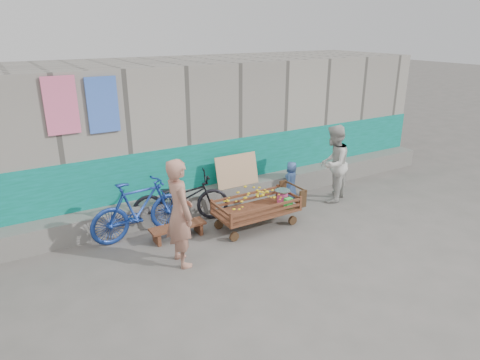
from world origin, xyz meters
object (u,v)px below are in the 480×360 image
banana_cart (255,203)px  bicycle_blue (139,209)px  woman (333,164)px  bicycle_dark (181,199)px  bench (178,229)px  vendor_man (180,213)px  child (291,180)px

banana_cart → bicycle_blue: bearing=159.1°
banana_cart → bicycle_blue: 2.19m
woman → bicycle_dark: (-3.36, 0.69, -0.36)m
bench → woman: size_ratio=0.60×
banana_cart → vendor_man: bearing=-164.2°
vendor_man → woman: size_ratio=1.05×
vendor_man → bench: bearing=-18.3°
vendor_man → bicycle_blue: (-0.27, 1.28, -0.35)m
bicycle_dark → bench: bearing=165.9°
bench → child: child is taller
child → banana_cart: bearing=-2.8°
woman → bicycle_dark: bearing=-41.2°
banana_cart → bench: size_ratio=1.69×
bench → child: size_ratio=1.21×
banana_cart → bench: (-1.48, 0.35, -0.32)m
vendor_man → woman: vendor_man is taller
bench → woman: woman is taller
bench → banana_cart: bearing=-13.2°
banana_cart → bicycle_dark: (-1.13, 0.96, -0.01)m
woman → child: (-0.69, 0.59, -0.43)m
woman → child: size_ratio=2.00×
bicycle_blue → woman: bearing=-101.6°
woman → bicycle_blue: bearing=-36.3°
banana_cart → woman: 2.28m
vendor_man → banana_cart: bearing=-73.3°
banana_cart → bicycle_dark: size_ratio=0.92×
vendor_man → bicycle_dark: size_ratio=0.95×
bench → bicycle_dark: size_ratio=0.54×
banana_cart → bicycle_dark: bicycle_dark is taller
vendor_man → woman: 4.08m
bench → vendor_man: vendor_man is taller
child → bicycle_dark: (-2.67, 0.10, 0.07)m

